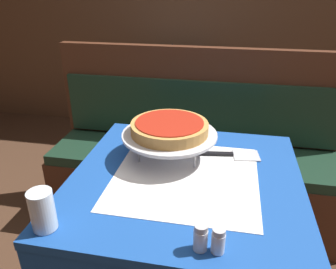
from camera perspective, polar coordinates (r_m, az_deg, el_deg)
dining_table_front at (r=1.24m, az=2.97°, el=-11.09°), size 0.82×0.82×0.78m
dining_table_rear at (r=2.75m, az=0.74°, el=9.70°), size 0.72×0.72×0.78m
booth_bench at (r=2.06m, az=4.30°, el=-6.60°), size 1.72×0.46×1.07m
back_wall_panel at (r=3.18m, az=9.32°, el=21.21°), size 6.00×0.04×2.40m
pizza_pan_stand at (r=1.27m, az=0.26°, el=-0.16°), size 0.37×0.37×0.10m
deep_dish_pizza at (r=1.25m, az=0.26°, el=1.23°), size 0.30×0.30×0.05m
pizza_server at (r=1.34m, az=10.02°, el=-3.44°), size 0.30×0.10×0.01m
water_glass_near at (r=1.00m, az=-21.03°, el=-12.22°), size 0.07×0.07×0.12m
salt_shaker at (r=0.89m, az=5.68°, el=-17.39°), size 0.04×0.04×0.08m
pepper_shaker at (r=0.89m, az=8.74°, el=-17.78°), size 0.04×0.04×0.07m
condiment_caddy at (r=2.70m, az=0.73°, el=12.91°), size 0.12×0.12×0.18m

